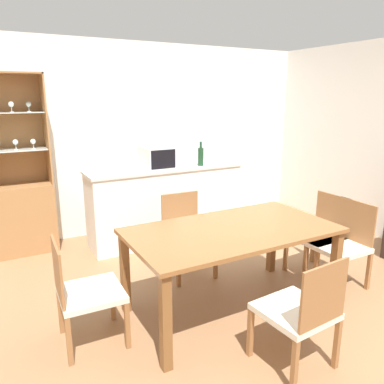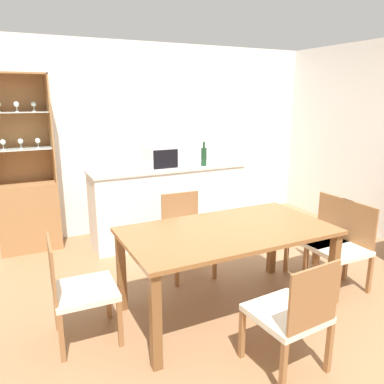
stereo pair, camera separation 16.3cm
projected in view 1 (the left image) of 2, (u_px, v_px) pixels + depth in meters
ground_plane at (256, 310)px, 3.33m from camera, size 18.00×18.00×0.00m
wall_back at (143, 138)px, 5.24m from camera, size 6.80×0.06×2.55m
kitchen_counter at (166, 204)px, 4.88m from camera, size 2.02×0.53×0.97m
display_cabinet at (23, 204)px, 4.47m from camera, size 0.70×0.39×2.10m
dining_table at (232, 239)px, 3.19m from camera, size 1.76×0.96×0.76m
dining_chair_side_right_near at (342, 244)px, 3.70m from camera, size 0.46×0.46×0.84m
dining_chair_head_far at (187, 235)px, 3.95m from camera, size 0.48×0.48×0.84m
dining_chair_head_near at (300, 312)px, 2.55m from camera, size 0.49×0.49×0.84m
dining_chair_side_right_far at (319, 235)px, 3.94m from camera, size 0.47×0.47×0.84m
dining_chair_side_left_far at (84, 292)px, 2.80m from camera, size 0.48×0.48×0.84m
microwave at (162, 157)px, 4.73m from camera, size 0.50×0.40×0.27m
wine_bottle at (201, 156)px, 4.83m from camera, size 0.07×0.07×0.31m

